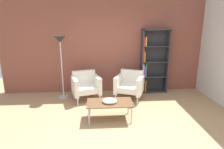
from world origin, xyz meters
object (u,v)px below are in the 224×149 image
object	(u,v)px
decorative_bowl	(110,101)
armchair_corner_red	(130,84)
coffee_table_low	(110,104)
floor_lamp_torchiere	(60,47)
bookshelf_tall	(152,63)
armchair_near_window	(86,85)

from	to	relation	value
decorative_bowl	armchair_corner_red	xyz separation A→B (m)	(0.63, 1.17, -0.02)
coffee_table_low	floor_lamp_torchiere	world-z (taller)	floor_lamp_torchiere
floor_lamp_torchiere	bookshelf_tall	bearing A→B (deg)	6.37
decorative_bowl	armchair_corner_red	distance (m)	1.33
coffee_table_low	armchair_near_window	distance (m)	1.33
armchair_near_window	floor_lamp_torchiere	xyz separation A→B (m)	(-0.65, 0.21, 1.03)
decorative_bowl	armchair_near_window	size ratio (longest dim) A/B	0.37
armchair_near_window	floor_lamp_torchiere	world-z (taller)	floor_lamp_torchiere
bookshelf_tall	floor_lamp_torchiere	bearing A→B (deg)	-173.63
coffee_table_low	decorative_bowl	bearing A→B (deg)	97.13
coffee_table_low	decorative_bowl	size ratio (longest dim) A/B	3.12
coffee_table_low	floor_lamp_torchiere	bearing A→B (deg)	131.43
bookshelf_tall	armchair_corner_red	xyz separation A→B (m)	(-0.75, -0.53, -0.49)
decorative_bowl	coffee_table_low	bearing A→B (deg)	-82.87
decorative_bowl	floor_lamp_torchiere	size ratio (longest dim) A/B	0.18
bookshelf_tall	coffee_table_low	xyz separation A→B (m)	(-1.38, -1.70, -0.54)
bookshelf_tall	decorative_bowl	world-z (taller)	bookshelf_tall
armchair_corner_red	coffee_table_low	bearing A→B (deg)	-94.92
bookshelf_tall	armchair_near_window	world-z (taller)	bookshelf_tall
bookshelf_tall	floor_lamp_torchiere	distance (m)	2.70
armchair_near_window	floor_lamp_torchiere	size ratio (longest dim) A/B	0.50
bookshelf_tall	armchair_corner_red	distance (m)	1.04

